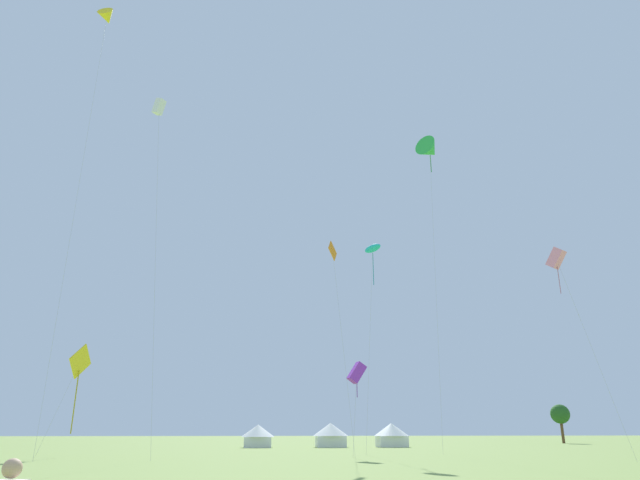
{
  "coord_description": "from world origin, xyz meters",
  "views": [
    {
      "loc": [
        -3.55,
        -2.5,
        2.04
      ],
      "look_at": [
        0.0,
        32.0,
        13.77
      ],
      "focal_mm": 31.53,
      "sensor_mm": 36.0,
      "label": 1
    }
  ],
  "objects_px": {
    "festival_tent_center": "(331,434)",
    "kite_purple_box": "(357,373)",
    "kite_green_delta": "(430,150)",
    "kite_white_box": "(159,108)",
    "kite_yellow_delta": "(107,18)",
    "kite_cyan_parafoil": "(373,249)",
    "kite_orange_diamond": "(333,254)",
    "festival_tent_left": "(258,435)",
    "festival_tent_right": "(391,434)",
    "kite_pink_box": "(556,259)",
    "tree_distant_right": "(560,414)",
    "kite_yellow_diamond": "(80,365)"
  },
  "relations": [
    {
      "from": "festival_tent_left",
      "to": "tree_distant_right",
      "type": "height_order",
      "value": "tree_distant_right"
    },
    {
      "from": "kite_green_delta",
      "to": "tree_distant_right",
      "type": "height_order",
      "value": "kite_green_delta"
    },
    {
      "from": "kite_yellow_diamond",
      "to": "festival_tent_left",
      "type": "bearing_deg",
      "value": 56.77
    },
    {
      "from": "festival_tent_left",
      "to": "festival_tent_right",
      "type": "bearing_deg",
      "value": 0.0
    },
    {
      "from": "festival_tent_left",
      "to": "kite_purple_box",
      "type": "bearing_deg",
      "value": -72.99
    },
    {
      "from": "kite_pink_box",
      "to": "tree_distant_right",
      "type": "relative_size",
      "value": 2.66
    },
    {
      "from": "festival_tent_right",
      "to": "kite_pink_box",
      "type": "bearing_deg",
      "value": -78.78
    },
    {
      "from": "kite_white_box",
      "to": "kite_cyan_parafoil",
      "type": "bearing_deg",
      "value": 19.71
    },
    {
      "from": "kite_cyan_parafoil",
      "to": "festival_tent_left",
      "type": "relative_size",
      "value": 4.74
    },
    {
      "from": "festival_tent_center",
      "to": "festival_tent_right",
      "type": "height_order",
      "value": "festival_tent_center"
    },
    {
      "from": "kite_yellow_delta",
      "to": "kite_orange_diamond",
      "type": "bearing_deg",
      "value": 8.98
    },
    {
      "from": "kite_purple_box",
      "to": "kite_yellow_diamond",
      "type": "bearing_deg",
      "value": 172.3
    },
    {
      "from": "kite_purple_box",
      "to": "festival_tent_center",
      "type": "relative_size",
      "value": 1.69
    },
    {
      "from": "kite_yellow_delta",
      "to": "tree_distant_right",
      "type": "relative_size",
      "value": 6.51
    },
    {
      "from": "kite_pink_box",
      "to": "kite_yellow_delta",
      "type": "xyz_separation_m",
      "value": [
        -37.49,
        3.25,
        22.43
      ]
    },
    {
      "from": "kite_cyan_parafoil",
      "to": "kite_green_delta",
      "type": "distance_m",
      "value": 12.75
    },
    {
      "from": "kite_yellow_delta",
      "to": "festival_tent_center",
      "type": "bearing_deg",
      "value": 50.84
    },
    {
      "from": "kite_yellow_diamond",
      "to": "kite_white_box",
      "type": "xyz_separation_m",
      "value": [
        5.43,
        -5.52,
        21.42
      ]
    },
    {
      "from": "kite_orange_diamond",
      "to": "festival_tent_center",
      "type": "distance_m",
      "value": 29.81
    },
    {
      "from": "kite_cyan_parafoil",
      "to": "tree_distant_right",
      "type": "bearing_deg",
      "value": 45.54
    },
    {
      "from": "kite_orange_diamond",
      "to": "kite_yellow_delta",
      "type": "bearing_deg",
      "value": -171.02
    },
    {
      "from": "kite_yellow_delta",
      "to": "kite_white_box",
      "type": "height_order",
      "value": "kite_yellow_delta"
    },
    {
      "from": "kite_orange_diamond",
      "to": "tree_distant_right",
      "type": "height_order",
      "value": "kite_orange_diamond"
    },
    {
      "from": "kite_orange_diamond",
      "to": "festival_tent_left",
      "type": "bearing_deg",
      "value": 103.26
    },
    {
      "from": "kite_yellow_delta",
      "to": "festival_tent_left",
      "type": "height_order",
      "value": "kite_yellow_delta"
    },
    {
      "from": "kite_yellow_delta",
      "to": "kite_cyan_parafoil",
      "type": "bearing_deg",
      "value": 17.23
    },
    {
      "from": "festival_tent_center",
      "to": "kite_purple_box",
      "type": "bearing_deg",
      "value": -92.1
    },
    {
      "from": "kite_cyan_parafoil",
      "to": "kite_pink_box",
      "type": "relative_size",
      "value": 1.22
    },
    {
      "from": "festival_tent_center",
      "to": "kite_yellow_diamond",
      "type": "bearing_deg",
      "value": -136.24
    },
    {
      "from": "kite_orange_diamond",
      "to": "festival_tent_center",
      "type": "bearing_deg",
      "value": 83.77
    },
    {
      "from": "kite_pink_box",
      "to": "kite_orange_diamond",
      "type": "bearing_deg",
      "value": 158.72
    },
    {
      "from": "kite_green_delta",
      "to": "kite_white_box",
      "type": "distance_m",
      "value": 27.32
    },
    {
      "from": "kite_pink_box",
      "to": "festival_tent_left",
      "type": "bearing_deg",
      "value": 125.33
    },
    {
      "from": "kite_cyan_parafoil",
      "to": "kite_yellow_delta",
      "type": "distance_m",
      "value": 32.23
    },
    {
      "from": "kite_white_box",
      "to": "festival_tent_center",
      "type": "relative_size",
      "value": 6.79
    },
    {
      "from": "kite_cyan_parafoil",
      "to": "kite_orange_diamond",
      "type": "xyz_separation_m",
      "value": [
        -4.46,
        -4.54,
        -2.09
      ]
    },
    {
      "from": "kite_yellow_delta",
      "to": "festival_tent_right",
      "type": "relative_size",
      "value": 8.84
    },
    {
      "from": "kite_pink_box",
      "to": "festival_tent_center",
      "type": "relative_size",
      "value": 3.6
    },
    {
      "from": "kite_pink_box",
      "to": "festival_tent_left",
      "type": "height_order",
      "value": "kite_pink_box"
    },
    {
      "from": "kite_purple_box",
      "to": "kite_white_box",
      "type": "xyz_separation_m",
      "value": [
        -17.35,
        -2.44,
        22.11
      ]
    },
    {
      "from": "kite_cyan_parafoil",
      "to": "kite_yellow_delta",
      "type": "bearing_deg",
      "value": -162.77
    },
    {
      "from": "kite_yellow_diamond",
      "to": "kite_cyan_parafoil",
      "type": "bearing_deg",
      "value": 3.68
    },
    {
      "from": "kite_green_delta",
      "to": "kite_white_box",
      "type": "height_order",
      "value": "kite_green_delta"
    },
    {
      "from": "kite_pink_box",
      "to": "kite_green_delta",
      "type": "relative_size",
      "value": 0.5
    },
    {
      "from": "festival_tent_center",
      "to": "kite_orange_diamond",
      "type": "bearing_deg",
      "value": -96.23
    },
    {
      "from": "festival_tent_left",
      "to": "kite_yellow_delta",
      "type": "bearing_deg",
      "value": -116.96
    },
    {
      "from": "kite_cyan_parafoil",
      "to": "festival_tent_right",
      "type": "height_order",
      "value": "kite_cyan_parafoil"
    },
    {
      "from": "kite_yellow_delta",
      "to": "tree_distant_right",
      "type": "xyz_separation_m",
      "value": [
        62.22,
        45.54,
        -32.82
      ]
    },
    {
      "from": "kite_yellow_diamond",
      "to": "kite_white_box",
      "type": "distance_m",
      "value": 22.77
    },
    {
      "from": "festival_tent_left",
      "to": "festival_tent_center",
      "type": "height_order",
      "value": "festival_tent_center"
    }
  ]
}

